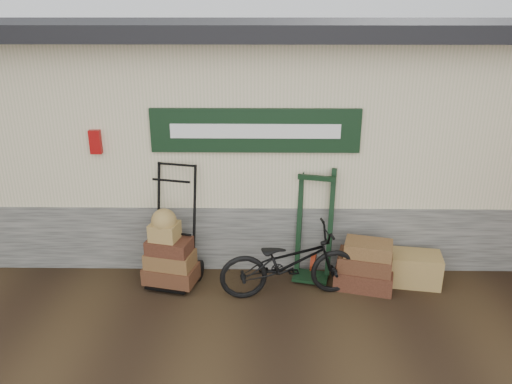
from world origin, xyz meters
TOP-DOWN VIEW (x-y plane):
  - ground at (0.00, 0.00)m, footprint 80.00×80.00m
  - station_building at (-0.01, 2.74)m, footprint 14.40×4.10m
  - porter_trolley at (-1.33, 0.71)m, footprint 0.90×0.76m
  - green_barrow at (0.47, 0.85)m, footprint 0.62×0.56m
  - suitcase_stack at (1.10, 0.56)m, footprint 0.82×0.62m
  - wicker_hamper at (1.77, 0.66)m, footprint 0.69×0.51m
  - bicycle at (0.12, 0.36)m, footprint 0.84×1.79m

SIDE VIEW (x-z plane):
  - ground at x=0.00m, z-range 0.00..0.00m
  - wicker_hamper at x=1.77m, z-range 0.00..0.41m
  - suitcase_stack at x=1.10m, z-range 0.00..0.64m
  - bicycle at x=0.12m, z-range 0.00..1.00m
  - green_barrow at x=0.47m, z-range 0.00..1.47m
  - porter_trolley at x=-1.33m, z-range 0.00..1.57m
  - station_building at x=-0.01m, z-range 0.01..3.21m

